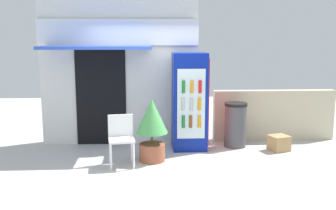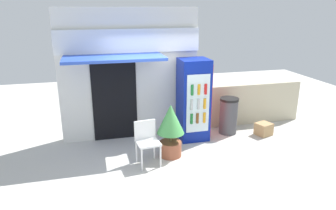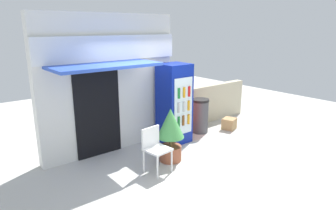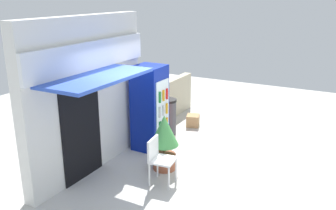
{
  "view_description": "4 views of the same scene",
  "coord_description": "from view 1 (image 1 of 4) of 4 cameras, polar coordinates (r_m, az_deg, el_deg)",
  "views": [
    {
      "loc": [
        -0.09,
        -6.51,
        2.22
      ],
      "look_at": [
        0.3,
        0.65,
        0.97
      ],
      "focal_mm": 41.27,
      "sensor_mm": 36.0,
      "label": 1
    },
    {
      "loc": [
        -1.56,
        -5.56,
        3.08
      ],
      "look_at": [
        -0.01,
        0.5,
        1.08
      ],
      "focal_mm": 33.2,
      "sensor_mm": 36.0,
      "label": 2
    },
    {
      "loc": [
        -3.69,
        -4.23,
        2.79
      ],
      "look_at": [
        0.24,
        0.68,
        1.1
      ],
      "focal_mm": 31.59,
      "sensor_mm": 36.0,
      "label": 3
    },
    {
      "loc": [
        -5.86,
        -2.95,
        3.45
      ],
      "look_at": [
        0.43,
        0.43,
        1.22
      ],
      "focal_mm": 38.58,
      "sensor_mm": 36.0,
      "label": 4
    }
  ],
  "objects": [
    {
      "name": "plastic_chair",
      "position": [
        6.84,
        -6.95,
        -4.52
      ],
      "size": [
        0.49,
        0.49,
        0.88
      ],
      "color": "white",
      "rests_on": "ground"
    },
    {
      "name": "potted_plant_near_shop",
      "position": [
        6.97,
        -2.39,
        -3.02
      ],
      "size": [
        0.58,
        0.58,
        1.15
      ],
      "color": "#995138",
      "rests_on": "ground"
    },
    {
      "name": "stone_boundary_wall",
      "position": [
        8.79,
        15.3,
        -1.44
      ],
      "size": [
        2.65,
        0.21,
        1.1
      ],
      "primitive_type": "cube",
      "color": "beige",
      "rests_on": "ground"
    },
    {
      "name": "drink_cooler",
      "position": [
        7.73,
        3.23,
        0.54
      ],
      "size": [
        0.69,
        0.7,
        1.93
      ],
      "color": "navy",
      "rests_on": "ground"
    },
    {
      "name": "ground",
      "position": [
        6.88,
        -2.23,
        -8.95
      ],
      "size": [
        16.0,
        16.0,
        0.0
      ],
      "primitive_type": "plane",
      "color": "beige"
    },
    {
      "name": "storefront_building",
      "position": [
        8.15,
        -7.33,
        5.28
      ],
      "size": [
        3.25,
        1.23,
        3.06
      ],
      "color": "silver",
      "rests_on": "ground"
    },
    {
      "name": "trash_bin",
      "position": [
        8.06,
        9.91,
        -2.87
      ],
      "size": [
        0.46,
        0.46,
        0.92
      ],
      "color": "#47474C",
      "rests_on": "ground"
    },
    {
      "name": "cardboard_box",
      "position": [
        8.04,
        16.07,
        -5.42
      ],
      "size": [
        0.44,
        0.42,
        0.31
      ],
      "primitive_type": "cube",
      "rotation": [
        0.0,
        0.0,
        0.32
      ],
      "color": "tan",
      "rests_on": "ground"
    }
  ]
}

